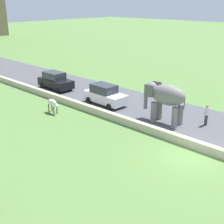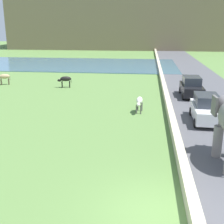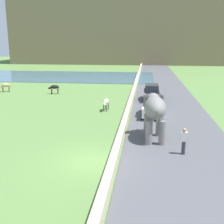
% 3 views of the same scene
% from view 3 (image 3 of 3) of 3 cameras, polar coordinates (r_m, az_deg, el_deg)
% --- Properties ---
extents(ground_plane, '(220.00, 220.00, 0.00)m').
position_cam_3_polar(ground_plane, '(15.93, -3.91, -9.86)').
color(ground_plane, '#567A3D').
extents(road_surface, '(7.00, 120.00, 0.06)m').
position_cam_3_polar(road_surface, '(34.97, 10.45, 3.12)').
color(road_surface, '#4C4C51').
rests_on(road_surface, ground).
extents(barrier_wall, '(0.40, 110.00, 0.56)m').
position_cam_3_polar(barrier_wall, '(32.93, 4.04, 3.11)').
color(barrier_wall, beige).
rests_on(barrier_wall, ground).
extents(lake, '(36.00, 18.00, 0.08)m').
position_cam_3_polar(lake, '(56.04, -10.61, 7.10)').
color(lake, '#426B84').
rests_on(lake, ground).
extents(hill_distant, '(64.00, 28.00, 25.58)m').
position_cam_3_polar(hill_distant, '(96.30, 1.81, 17.65)').
color(hill_distant, '#75664C').
rests_on(hill_distant, ground).
extents(elephant, '(1.59, 3.51, 2.99)m').
position_cam_3_polar(elephant, '(18.94, 8.54, 0.37)').
color(elephant, slate).
rests_on(elephant, ground).
extents(person_beside_elephant, '(0.36, 0.22, 1.63)m').
position_cam_3_polar(person_beside_elephant, '(16.94, 14.25, -5.64)').
color(person_beside_elephant, '#33333D').
rests_on(person_beside_elephant, ground).
extents(car_black, '(1.80, 4.00, 1.80)m').
position_cam_3_polar(car_black, '(32.23, 7.96, 3.89)').
color(car_black, black).
rests_on(car_black, ground).
extents(car_white, '(1.89, 4.05, 1.80)m').
position_cam_3_polar(car_white, '(25.23, 8.17, 1.11)').
color(car_white, white).
rests_on(car_white, ground).
extents(cow_black, '(1.42, 0.69, 1.15)m').
position_cam_3_polar(cow_black, '(36.78, -11.54, 4.87)').
color(cow_black, black).
rests_on(cow_black, ground).
extents(cow_tan, '(1.41, 0.80, 1.15)m').
position_cam_3_polar(cow_tan, '(40.08, -20.67, 4.98)').
color(cow_tan, tan).
rests_on(cow_tan, ground).
extents(cow_white, '(0.53, 1.41, 1.15)m').
position_cam_3_polar(cow_white, '(27.09, -1.23, 2.00)').
color(cow_white, silver).
rests_on(cow_white, ground).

